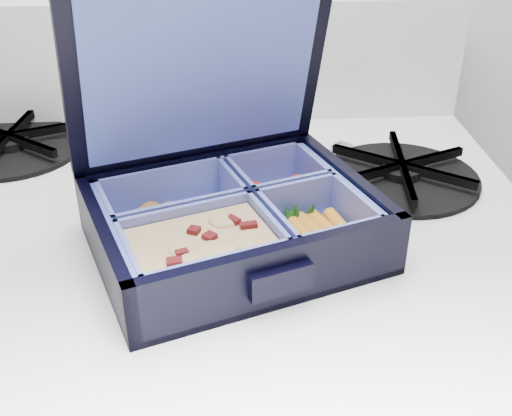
{
  "coord_description": "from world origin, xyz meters",
  "views": [
    {
      "loc": [
        -0.64,
        1.17,
        1.25
      ],
      "look_at": [
        -0.6,
        1.64,
        0.97
      ],
      "focal_mm": 45.0,
      "sensor_mm": 36.0,
      "label": 1
    }
  ],
  "objects": [
    {
      "name": "fork",
      "position": [
        -0.55,
        1.77,
        0.93
      ],
      "size": [
        0.14,
        0.13,
        0.01
      ],
      "primitive_type": null,
      "rotation": [
        0.0,
        0.0,
        -0.85
      ],
      "color": "#ABACBB",
      "rests_on": "stove"
    },
    {
      "name": "burner_grate_rear",
      "position": [
        -0.87,
        1.85,
        0.94
      ],
      "size": [
        0.21,
        0.21,
        0.02
      ],
      "primitive_type": "cylinder",
      "rotation": [
        0.0,
        0.0,
        0.38
      ],
      "color": "black",
      "rests_on": "stove"
    },
    {
      "name": "bento_box",
      "position": [
        -0.62,
        1.63,
        0.96
      ],
      "size": [
        0.28,
        0.25,
        0.05
      ],
      "primitive_type": null,
      "rotation": [
        0.0,
        0.0,
        0.35
      ],
      "color": "black",
      "rests_on": "stove"
    },
    {
      "name": "burner_grate",
      "position": [
        -0.45,
        1.75,
        0.94
      ],
      "size": [
        0.21,
        0.21,
        0.02
      ],
      "primitive_type": "cylinder",
      "rotation": [
        0.0,
        0.0,
        0.41
      ],
      "color": "black",
      "rests_on": "stove"
    }
  ]
}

